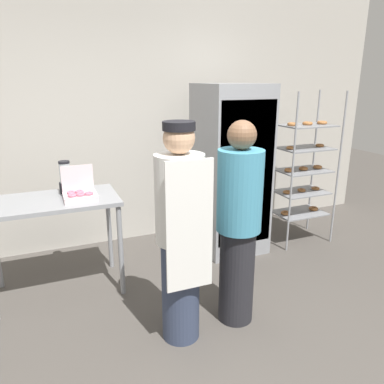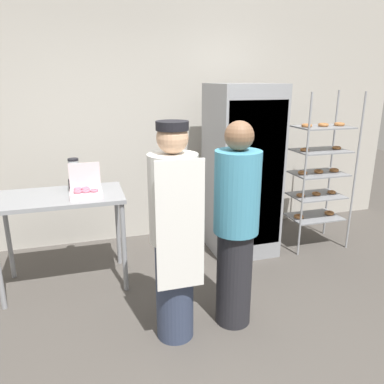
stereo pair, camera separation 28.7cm
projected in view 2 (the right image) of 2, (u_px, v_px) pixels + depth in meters
The scene contains 9 objects.
ground_plane at pixel (225, 359), 2.60m from camera, with size 14.00×14.00×0.00m, color #4C4742.
back_wall at pixel (154, 110), 4.33m from camera, with size 6.40×0.12×3.04m, color #B7B2A8.
refrigerator at pixel (241, 170), 4.07m from camera, with size 0.67×0.76×1.82m.
baking_rack at pixel (318, 172), 4.18m from camera, with size 0.65×0.45×1.75m.
prep_counter at pixel (61, 207), 3.35m from camera, with size 1.11×0.63×0.88m.
donut_box at pixel (86, 191), 3.28m from camera, with size 0.27×0.24×0.28m.
blender_pitcher at pixel (74, 176), 3.46m from camera, with size 0.12×0.12×0.29m.
person_baker at pixel (174, 233), 2.61m from camera, with size 0.34×0.36×1.61m.
person_customer at pixel (236, 226), 2.79m from camera, with size 0.34×0.34×1.60m.
Camera 2 is at (-0.84, -2.00, 1.87)m, focal length 35.00 mm.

